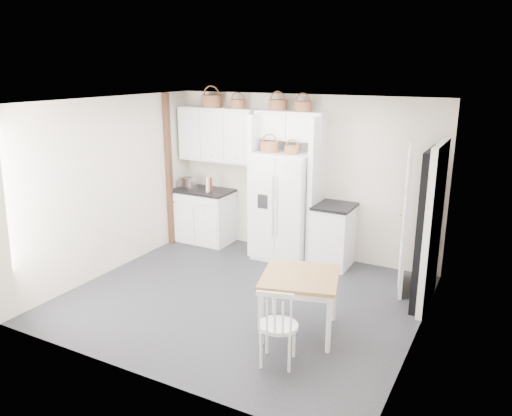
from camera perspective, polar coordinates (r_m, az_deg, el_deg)
The scene contains 28 objects.
floor at distance 6.84m, azimuth -1.56°, elevation -10.26°, with size 4.50×4.50×0.00m, color #26262B.
ceiling at distance 6.15m, azimuth -1.74°, elevation 12.04°, with size 4.50×4.50×0.00m, color white.
wall_back at distance 8.12m, azimuth 5.37°, elevation 3.63°, with size 4.50×4.50×0.00m, color beige.
wall_left at distance 7.71m, azimuth -16.35°, elevation 2.39°, with size 4.00×4.00×0.00m, color beige.
wall_right at distance 5.65m, azimuth 18.61°, elevation -2.60°, with size 4.00×4.00×0.00m, color beige.
refrigerator at distance 7.98m, azimuth 3.34°, elevation 0.23°, with size 0.89×0.72×1.73m, color white.
base_cab_left at distance 8.88m, azimuth -5.92°, elevation -0.97°, with size 0.98×0.62×0.91m, color white.
base_cab_right at distance 7.84m, azimuth 8.91°, elevation -3.24°, with size 0.53×0.64×0.94m, color white.
dining_table at distance 5.91m, azimuth 5.01°, elevation -10.84°, with size 0.86×0.86×0.72m, color brown.
windsor_chair at distance 5.30m, azimuth 2.54°, elevation -13.29°, with size 0.42×0.38×0.86m, color white.
counter_left at distance 8.75m, azimuth -6.01°, elevation 2.00°, with size 1.02×0.66×0.04m, color black.
counter_right at distance 7.69m, azimuth 9.06°, elevation 0.22°, with size 0.58×0.68×0.04m, color black.
toaster at distance 8.82m, azimuth -7.81°, elevation 2.85°, with size 0.29×0.17×0.20m, color silver.
cookbook_red at distance 8.57m, azimuth -5.43°, elevation 2.68°, with size 0.03×0.16×0.24m, color #A22D21.
cookbook_cream at distance 8.57m, azimuth -5.42°, elevation 2.69°, with size 0.04×0.16×0.24m, color silver.
basket_upper_b at distance 8.56m, azimuth -5.10°, elevation 12.06°, with size 0.35×0.35×0.20m, color brown.
basket_upper_c at distance 8.30m, azimuth -2.12°, elevation 11.79°, with size 0.25×0.25×0.15m, color brown.
basket_bridge_a at distance 7.96m, azimuth 2.49°, elevation 11.68°, with size 0.29×0.29×0.16m, color brown.
basket_bridge_b at distance 7.79m, azimuth 5.37°, elevation 11.50°, with size 0.27×0.27×0.15m, color brown.
basket_fridge_a at distance 7.79m, azimuth 1.56°, elevation 6.97°, with size 0.29×0.29×0.15m, color brown.
basket_fridge_b at distance 7.63m, azimuth 4.12°, elevation 6.63°, with size 0.23×0.23×0.12m, color brown.
upper_cabinet at distance 8.55m, azimuth -4.37°, elevation 8.36°, with size 1.40×0.34×0.90m, color white.
bridge_cabinet at distance 7.89m, azimuth 4.02°, elevation 9.38°, with size 1.12×0.34×0.45m, color white.
fridge_panel_left at distance 8.16m, azimuth 0.25°, elevation 2.69°, with size 0.08×0.60×2.30m, color white.
fridge_panel_right at distance 7.75m, azimuth 6.93°, elevation 1.86°, with size 0.08×0.60×2.30m, color white.
trim_post at distance 8.66m, azimuth -9.92°, elevation 4.24°, with size 0.09×0.09×2.60m, color #432316.
doorway_void at distance 6.69m, azimuth 19.16°, elevation -2.30°, with size 0.18×0.85×2.05m, color black.
door_slab at distance 7.06m, azimuth 16.74°, elevation -1.15°, with size 0.80×0.04×2.05m, color white.
Camera 1 is at (3.05, -5.33, 3.01)m, focal length 35.00 mm.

